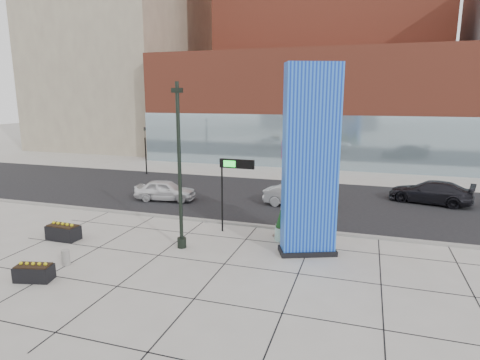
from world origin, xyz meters
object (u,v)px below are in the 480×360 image
(lamp_post, at_px, (180,183))
(car_white_west, at_px, (165,190))
(overhead_street_sign, at_px, (234,170))
(concrete_bollard, at_px, (66,257))
(blue_pylon, at_px, (310,165))
(car_silver_mid, at_px, (298,196))
(public_art_sculpture, at_px, (300,210))

(lamp_post, relative_size, car_white_west, 1.86)
(overhead_street_sign, bearing_deg, concrete_bollard, -129.68)
(blue_pylon, bearing_deg, car_silver_mid, 81.01)
(blue_pylon, bearing_deg, overhead_street_sign, 135.48)
(public_art_sculpture, xyz_separation_m, car_white_west, (-9.49, 4.42, -0.70))
(overhead_street_sign, xyz_separation_m, car_silver_mid, (2.20, 5.70, -2.49))
(lamp_post, height_order, overhead_street_sign, lamp_post)
(overhead_street_sign, bearing_deg, car_silver_mid, 71.10)
(concrete_bollard, height_order, car_white_west, car_white_west)
(concrete_bollard, bearing_deg, lamp_post, 41.06)
(lamp_post, bearing_deg, car_white_west, 122.73)
(blue_pylon, relative_size, overhead_street_sign, 2.16)
(public_art_sculpture, relative_size, overhead_street_sign, 1.41)
(blue_pylon, height_order, car_white_west, blue_pylon)
(car_white_west, bearing_deg, lamp_post, -156.40)
(concrete_bollard, bearing_deg, car_white_west, 95.85)
(lamp_post, distance_m, car_silver_mid, 9.46)
(car_silver_mid, bearing_deg, overhead_street_sign, 165.97)
(public_art_sculpture, bearing_deg, car_silver_mid, 115.19)
(public_art_sculpture, height_order, car_silver_mid, public_art_sculpture)
(overhead_street_sign, bearing_deg, public_art_sculpture, 5.77)
(lamp_post, xyz_separation_m, car_silver_mid, (3.80, 8.36, -2.29))
(lamp_post, distance_m, public_art_sculpture, 5.82)
(blue_pylon, height_order, concrete_bollard, blue_pylon)
(concrete_bollard, distance_m, car_white_west, 10.48)
(concrete_bollard, bearing_deg, overhead_street_sign, 48.09)
(car_white_west, bearing_deg, concrete_bollard, 176.72)
(public_art_sculpture, distance_m, overhead_street_sign, 3.70)
(blue_pylon, distance_m, public_art_sculpture, 3.15)
(blue_pylon, height_order, public_art_sculpture, blue_pylon)
(lamp_post, height_order, car_white_west, lamp_post)
(car_white_west, height_order, car_silver_mid, car_silver_mid)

